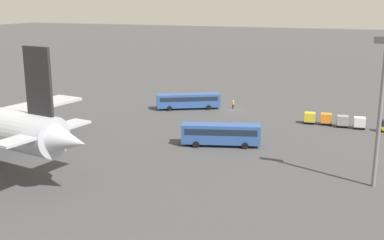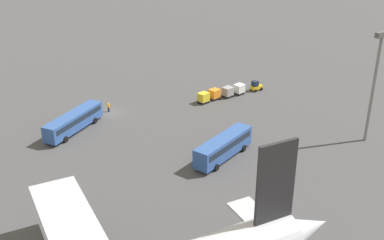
{
  "view_description": "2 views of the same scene",
  "coord_description": "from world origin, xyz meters",
  "px_view_note": "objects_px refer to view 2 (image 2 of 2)",
  "views": [
    {
      "loc": [
        -28.59,
        92.41,
        21.8
      ],
      "look_at": [
        -2.11,
        26.98,
        4.14
      ],
      "focal_mm": 45.0,
      "sensor_mm": 36.0,
      "label": 1
    },
    {
      "loc": [
        34.82,
        73.94,
        35.35
      ],
      "look_at": [
        -3.97,
        20.08,
        4.96
      ],
      "focal_mm": 45.0,
      "sensor_mm": 36.0,
      "label": 2
    }
  ],
  "objects_px": {
    "cargo_cart_white": "(239,89)",
    "cargo_cart_grey": "(228,91)",
    "worker_person": "(109,107)",
    "shuttle_bus_far": "(224,146)",
    "shuttle_bus_near": "(74,121)",
    "baggage_tug": "(256,86)",
    "cargo_cart_yellow": "(204,97)",
    "cargo_cart_orange": "(214,94)"
  },
  "relations": [
    {
      "from": "cargo_cart_orange",
      "to": "cargo_cart_grey",
      "type": "bearing_deg",
      "value": 167.86
    },
    {
      "from": "shuttle_bus_far",
      "to": "shuttle_bus_near",
      "type": "bearing_deg",
      "value": -73.57
    },
    {
      "from": "cargo_cart_white",
      "to": "shuttle_bus_far",
      "type": "bearing_deg",
      "value": 44.02
    },
    {
      "from": "cargo_cart_grey",
      "to": "worker_person",
      "type": "bearing_deg",
      "value": -17.93
    },
    {
      "from": "worker_person",
      "to": "cargo_cart_yellow",
      "type": "relative_size",
      "value": 0.79
    },
    {
      "from": "cargo_cart_white",
      "to": "cargo_cart_orange",
      "type": "relative_size",
      "value": 1.0
    },
    {
      "from": "baggage_tug",
      "to": "cargo_cart_yellow",
      "type": "relative_size",
      "value": 1.11
    },
    {
      "from": "baggage_tug",
      "to": "cargo_cart_yellow",
      "type": "bearing_deg",
      "value": -6.61
    },
    {
      "from": "worker_person",
      "to": "cargo_cart_orange",
      "type": "relative_size",
      "value": 0.79
    },
    {
      "from": "shuttle_bus_far",
      "to": "worker_person",
      "type": "bearing_deg",
      "value": -93.73
    },
    {
      "from": "cargo_cart_white",
      "to": "cargo_cart_orange",
      "type": "xyz_separation_m",
      "value": [
        5.71,
        -0.72,
        0.0
      ]
    },
    {
      "from": "shuttle_bus_far",
      "to": "worker_person",
      "type": "height_order",
      "value": "shuttle_bus_far"
    },
    {
      "from": "worker_person",
      "to": "cargo_cart_yellow",
      "type": "xyz_separation_m",
      "value": [
        -16.62,
        6.86,
        0.32
      ]
    },
    {
      "from": "cargo_cart_grey",
      "to": "cargo_cart_white",
      "type": "bearing_deg",
      "value": 177.9
    },
    {
      "from": "cargo_cart_yellow",
      "to": "baggage_tug",
      "type": "bearing_deg",
      "value": 176.04
    },
    {
      "from": "shuttle_bus_far",
      "to": "worker_person",
      "type": "relative_size",
      "value": 7.0
    },
    {
      "from": "cargo_cart_white",
      "to": "cargo_cart_yellow",
      "type": "distance_m",
      "value": 8.58
    },
    {
      "from": "worker_person",
      "to": "cargo_cart_orange",
      "type": "xyz_separation_m",
      "value": [
        -19.47,
        6.61,
        0.32
      ]
    },
    {
      "from": "shuttle_bus_near",
      "to": "baggage_tug",
      "type": "distance_m",
      "value": 37.85
    },
    {
      "from": "cargo_cart_grey",
      "to": "cargo_cart_orange",
      "type": "bearing_deg",
      "value": -12.14
    },
    {
      "from": "cargo_cart_white",
      "to": "cargo_cart_grey",
      "type": "xyz_separation_m",
      "value": [
        2.86,
        -0.1,
        0.0
      ]
    },
    {
      "from": "cargo_cart_grey",
      "to": "cargo_cart_orange",
      "type": "xyz_separation_m",
      "value": [
        2.86,
        -0.61,
        0.0
      ]
    },
    {
      "from": "shuttle_bus_near",
      "to": "cargo_cart_white",
      "type": "bearing_deg",
      "value": 145.09
    },
    {
      "from": "shuttle_bus_far",
      "to": "worker_person",
      "type": "distance_m",
      "value": 26.54
    },
    {
      "from": "shuttle_bus_near",
      "to": "shuttle_bus_far",
      "type": "relative_size",
      "value": 1.03
    },
    {
      "from": "cargo_cart_orange",
      "to": "cargo_cart_white",
      "type": "bearing_deg",
      "value": 172.83
    },
    {
      "from": "cargo_cart_yellow",
      "to": "cargo_cart_white",
      "type": "bearing_deg",
      "value": 176.88
    },
    {
      "from": "worker_person",
      "to": "shuttle_bus_near",
      "type": "bearing_deg",
      "value": 25.42
    },
    {
      "from": "cargo_cart_grey",
      "to": "cargo_cart_orange",
      "type": "distance_m",
      "value": 2.92
    },
    {
      "from": "worker_person",
      "to": "cargo_cart_yellow",
      "type": "distance_m",
      "value": 17.98
    },
    {
      "from": "cargo_cart_white",
      "to": "cargo_cart_yellow",
      "type": "relative_size",
      "value": 1.0
    },
    {
      "from": "worker_person",
      "to": "shuttle_bus_far",
      "type": "bearing_deg",
      "value": 103.19
    },
    {
      "from": "cargo_cart_grey",
      "to": "cargo_cart_yellow",
      "type": "relative_size",
      "value": 1.0
    },
    {
      "from": "shuttle_bus_near",
      "to": "cargo_cart_grey",
      "type": "relative_size",
      "value": 5.66
    },
    {
      "from": "shuttle_bus_near",
      "to": "worker_person",
      "type": "relative_size",
      "value": 7.18
    },
    {
      "from": "cargo_cart_orange",
      "to": "cargo_cart_yellow",
      "type": "bearing_deg",
      "value": 5.03
    },
    {
      "from": "shuttle_bus_far",
      "to": "cargo_cart_orange",
      "type": "xyz_separation_m",
      "value": [
        -13.42,
        -19.21,
        -0.83
      ]
    },
    {
      "from": "shuttle_bus_near",
      "to": "baggage_tug",
      "type": "relative_size",
      "value": 5.08
    },
    {
      "from": "cargo_cart_grey",
      "to": "cargo_cart_yellow",
      "type": "height_order",
      "value": "same"
    },
    {
      "from": "cargo_cart_white",
      "to": "baggage_tug",
      "type": "bearing_deg",
      "value": 174.29
    },
    {
      "from": "shuttle_bus_near",
      "to": "cargo_cart_orange",
      "type": "distance_m",
      "value": 27.94
    },
    {
      "from": "worker_person",
      "to": "cargo_cart_white",
      "type": "xyz_separation_m",
      "value": [
        -25.19,
        7.33,
        0.32
      ]
    }
  ]
}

